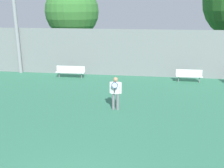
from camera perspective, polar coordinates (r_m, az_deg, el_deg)
name	(u,v)px	position (r m, az deg, el deg)	size (l,w,h in m)	color
tennis_player	(116,91)	(12.91, 0.77, -1.59)	(0.60, 0.41, 1.69)	slate
bench_courtside_near	(70,71)	(19.12, -9.04, 2.89)	(2.08, 0.40, 0.86)	white
bench_adjacent_court	(189,75)	(18.56, 16.43, 1.99)	(1.75, 0.40, 0.86)	white
back_fence	(118,53)	(19.38, 1.24, 6.83)	(30.88, 0.06, 3.43)	gray
tree_green_broad	(72,12)	(25.77, -8.70, 15.31)	(5.03, 5.03, 7.03)	brown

